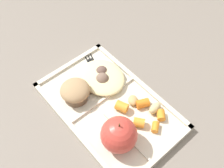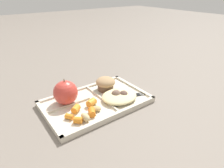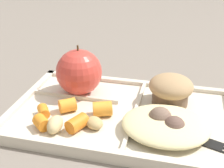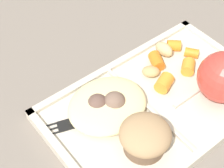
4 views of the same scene
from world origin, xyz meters
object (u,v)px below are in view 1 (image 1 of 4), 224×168
green_apple (119,135)px  bran_muffin (75,92)px  plastic_fork (94,69)px  lunch_tray (109,107)px

green_apple → bran_muffin: 0.18m
green_apple → plastic_fork: green_apple is taller
lunch_tray → green_apple: bearing=151.7°
lunch_tray → green_apple: (-0.10, 0.05, 0.05)m
lunch_tray → plastic_fork: size_ratio=2.51×
lunch_tray → bran_muffin: bearing=33.1°
plastic_fork → green_apple: bearing=155.6°
green_apple → bran_muffin: green_apple is taller
lunch_tray → bran_muffin: (0.08, 0.05, 0.03)m
lunch_tray → green_apple: green_apple is taller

